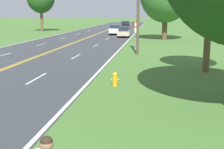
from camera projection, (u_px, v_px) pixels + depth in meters
fire_hydrant at (115, 79)px, 15.64m from camera, size 0.42×0.26×0.71m
traffic_sign at (135, 28)px, 31.47m from camera, size 0.60×0.10×2.75m
utility_pole_midground at (138, 1)px, 26.43m from camera, size 1.80×0.24×8.90m
car_champagne_sedan_approaching at (124, 32)px, 46.73m from camera, size 1.89×4.28×1.56m
car_white_suv_mid_near at (116, 29)px, 52.06m from camera, size 2.09×4.76×1.64m
car_black_suv_mid_far at (125, 25)px, 71.77m from camera, size 2.10×4.48×1.70m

